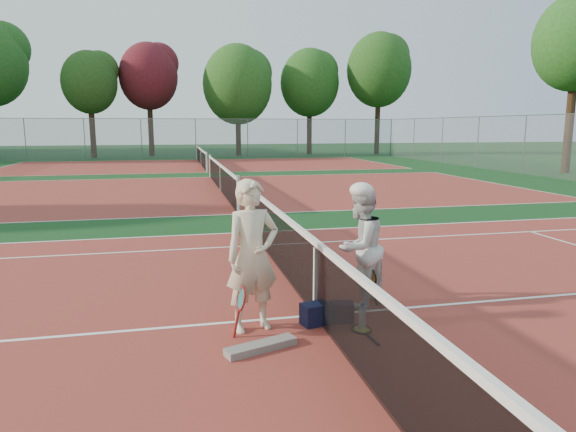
{
  "coord_description": "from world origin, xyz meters",
  "views": [
    {
      "loc": [
        -1.74,
        -6.16,
        2.45
      ],
      "look_at": [
        0.0,
        1.63,
        1.05
      ],
      "focal_mm": 32.0,
      "sensor_mm": 36.0,
      "label": 1
    }
  ],
  "objects": [
    {
      "name": "fence_back",
      "position": [
        0.0,
        34.0,
        1.5
      ],
      "size": [
        32.0,
        0.06,
        3.0
      ],
      "primitive_type": null,
      "color": "slate",
      "rests_on": "ground"
    },
    {
      "name": "racket_red",
      "position": [
        -1.03,
        -0.45,
        0.3
      ],
      "size": [
        0.2,
        0.3,
        0.59
      ],
      "primitive_type": null,
      "rotation": [
        0.0,
        0.0,
        0.2
      ],
      "color": "maroon",
      "rests_on": "ground"
    },
    {
      "name": "player_b",
      "position": [
        0.7,
        0.26,
        0.83
      ],
      "size": [
        1.01,
        0.97,
        1.65
      ],
      "primitive_type": "imported",
      "rotation": [
        0.0,
        0.0,
        3.74
      ],
      "color": "silver",
      "rests_on": "ground"
    },
    {
      "name": "net_far_b",
      "position": [
        0.0,
        27.0,
        0.51
      ],
      "size": [
        0.1,
        10.98,
        1.02
      ],
      "primitive_type": null,
      "color": "black",
      "rests_on": "ground"
    },
    {
      "name": "tree_back_3",
      "position": [
        3.71,
        37.44,
        5.83
      ],
      "size": [
        5.73,
        5.73,
        9.14
      ],
      "color": "#382314",
      "rests_on": "ground"
    },
    {
      "name": "net_far_a",
      "position": [
        0.0,
        13.5,
        0.51
      ],
      "size": [
        0.1,
        10.98,
        1.02
      ],
      "primitive_type": null,
      "color": "black",
      "rests_on": "ground"
    },
    {
      "name": "racket_spare",
      "position": [
        0.42,
        -0.6,
        0.01
      ],
      "size": [
        0.3,
        0.61,
        0.03
      ],
      "primitive_type": null,
      "rotation": [
        0.0,
        0.0,
        1.63
      ],
      "color": "black",
      "rests_on": "ground"
    },
    {
      "name": "court_main",
      "position": [
        0.0,
        0.0,
        0.0
      ],
      "size": [
        23.77,
        10.97,
        0.01
      ],
      "primitive_type": "cube",
      "color": "maroon",
      "rests_on": "ground"
    },
    {
      "name": "ground",
      "position": [
        0.0,
        0.0,
        0.0
      ],
      "size": [
        130.0,
        130.0,
        0.0
      ],
      "primitive_type": "plane",
      "color": "#0E3413",
      "rests_on": "ground"
    },
    {
      "name": "sports_bag_purple",
      "position": [
        0.27,
        -0.26,
        0.12
      ],
      "size": [
        0.35,
        0.28,
        0.25
      ],
      "primitive_type": "cube",
      "rotation": [
        0.0,
        0.0,
        -0.24
      ],
      "color": "#28102C",
      "rests_on": "ground"
    },
    {
      "name": "court_far_a",
      "position": [
        0.0,
        13.5,
        0.0
      ],
      "size": [
        23.77,
        10.97,
        0.01
      ],
      "primitive_type": "cube",
      "color": "maroon",
      "rests_on": "ground"
    },
    {
      "name": "player_a",
      "position": [
        -0.86,
        -0.26,
        0.92
      ],
      "size": [
        0.76,
        0.6,
        1.84
      ],
      "primitive_type": "imported",
      "rotation": [
        0.0,
        0.0,
        0.26
      ],
      "color": "beige",
      "rests_on": "ground"
    },
    {
      "name": "tree_back_maroon",
      "position": [
        -3.45,
        38.23,
        6.41
      ],
      "size": [
        4.69,
        4.69,
        9.14
      ],
      "color": "#382314",
      "rests_on": "ground"
    },
    {
      "name": "sports_bag_navy",
      "position": [
        -0.07,
        -0.28,
        0.14
      ],
      "size": [
        0.39,
        0.31,
        0.27
      ],
      "primitive_type": "cube",
      "rotation": [
        0.0,
        0.0,
        0.23
      ],
      "color": "black",
      "rests_on": "ground"
    },
    {
      "name": "racket_black_held",
      "position": [
        0.82,
        0.15,
        0.29
      ],
      "size": [
        0.25,
        0.31,
        0.59
      ],
      "primitive_type": null,
      "rotation": [
        0.0,
        0.0,
        3.41
      ],
      "color": "black",
      "rests_on": "ground"
    },
    {
      "name": "tree_back_5",
      "position": [
        15.94,
        36.87,
        7.21
      ],
      "size": [
        5.54,
        5.54,
        10.42
      ],
      "color": "#382314",
      "rests_on": "ground"
    },
    {
      "name": "net_cover_canvas",
      "position": [
        -0.87,
        -0.89,
        0.04
      ],
      "size": [
        0.85,
        0.45,
        0.09
      ],
      "primitive_type": "cube",
      "rotation": [
        0.0,
        0.0,
        0.33
      ],
      "color": "slate",
      "rests_on": "ground"
    },
    {
      "name": "net_main",
      "position": [
        0.0,
        0.0,
        0.51
      ],
      "size": [
        0.1,
        10.98,
        1.02
      ],
      "primitive_type": null,
      "color": "black",
      "rests_on": "ground"
    },
    {
      "name": "tree_back_4",
      "position": [
        10.12,
        38.27,
        6.15
      ],
      "size": [
        5.11,
        5.11,
        9.11
      ],
      "color": "#382314",
      "rests_on": "ground"
    },
    {
      "name": "tree_back_1",
      "position": [
        -7.81,
        36.77,
        5.73
      ],
      "size": [
        4.17,
        4.17,
        8.17
      ],
      "color": "#382314",
      "rests_on": "ground"
    },
    {
      "name": "water_bottle",
      "position": [
        0.43,
        -0.57,
        0.15
      ],
      "size": [
        0.09,
        0.09,
        0.3
      ],
      "primitive_type": "cylinder",
      "color": "#C5DEF9",
      "rests_on": "ground"
    },
    {
      "name": "court_far_b",
      "position": [
        0.0,
        27.0,
        0.0
      ],
      "size": [
        23.77,
        10.97,
        0.01
      ],
      "primitive_type": "cube",
      "color": "maroon",
      "rests_on": "ground"
    }
  ]
}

